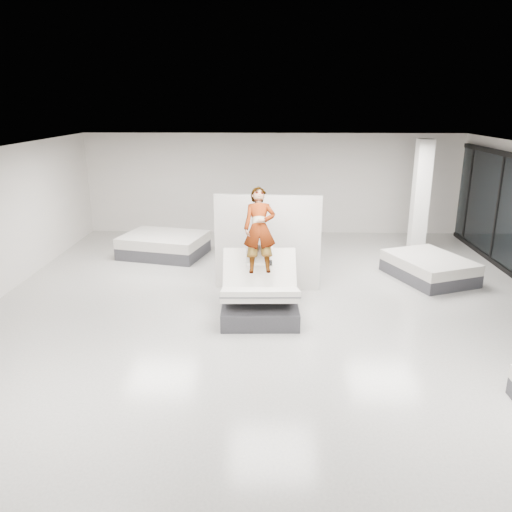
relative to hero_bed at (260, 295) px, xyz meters
The scene contains 8 objects.
room 1.28m from the hero_bed, 50.95° to the right, with size 14.00×14.04×3.20m.
hero_bed is the anchor object (origin of this frame).
person 0.97m from the hero_bed, 91.94° to the left, with size 0.65×0.43×1.79m, color slate.
remote 0.72m from the hero_bed, ahead, with size 0.05×0.14×0.03m, color black.
divider_panel 1.62m from the hero_bed, 84.35° to the left, with size 2.39×0.11×2.18m, color silver.
flat_bed_right_far 4.64m from the hero_bed, 28.55° to the left, with size 2.12×2.40×0.55m.
flat_bed_left_far 4.82m from the hero_bed, 124.93° to the left, with size 2.50×2.10×0.60m.
column 6.08m from the hero_bed, 44.12° to the left, with size 0.40×0.40×3.20m, color white.
Camera 1 is at (-0.09, -9.02, 4.12)m, focal length 35.00 mm.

